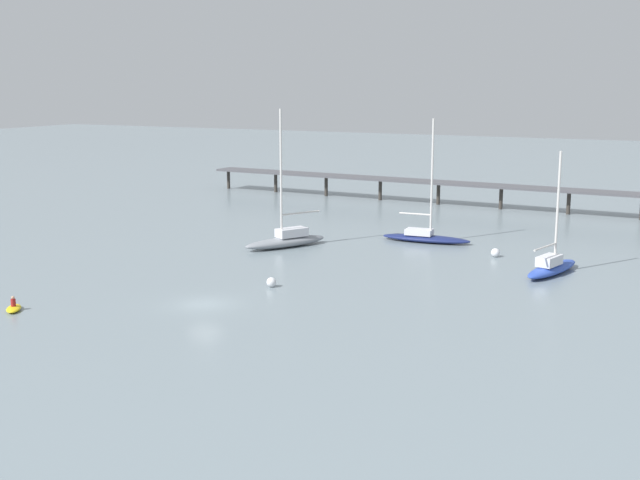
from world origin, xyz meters
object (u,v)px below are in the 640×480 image
object	(u,v)px
sailboat_gray	(287,239)
sailboat_blue	(552,266)
pier	(546,181)
mooring_buoy_far	(495,253)
mooring_buoy_near	(271,282)
sailboat_navy	(425,236)
dinghy_yellow	(14,308)

from	to	relation	value
sailboat_gray	sailboat_blue	xyz separation A→B (m)	(26.81, -0.08, -0.12)
pier	mooring_buoy_far	distance (m)	30.00
mooring_buoy_far	mooring_buoy_near	world-z (taller)	mooring_buoy_far
pier	sailboat_gray	size ratio (longest dim) A/B	5.16
pier	mooring_buoy_near	size ratio (longest dim) A/B	89.11
sailboat_blue	mooring_buoy_near	distance (m)	25.02
sailboat_navy	dinghy_yellow	size ratio (longest dim) A/B	5.43
sailboat_blue	mooring_buoy_near	world-z (taller)	sailboat_blue
mooring_buoy_near	sailboat_navy	bearing A→B (deg)	77.82
pier	sailboat_gray	xyz separation A→B (m)	(-19.52, -34.48, -3.27)
dinghy_yellow	mooring_buoy_far	world-z (taller)	dinghy_yellow
sailboat_gray	mooring_buoy_near	size ratio (longest dim) A/B	17.29
pier	mooring_buoy_far	world-z (taller)	pier
pier	sailboat_blue	size ratio (longest dim) A/B	6.70
sailboat_gray	dinghy_yellow	size ratio (longest dim) A/B	5.88
sailboat_navy	sailboat_gray	distance (m)	14.88
pier	sailboat_navy	distance (m)	26.96
sailboat_navy	sailboat_blue	bearing A→B (deg)	-30.99
sailboat_navy	dinghy_yellow	world-z (taller)	sailboat_navy
sailboat_navy	sailboat_blue	xyz separation A→B (m)	(14.83, -8.91, 0.06)
sailboat_blue	dinghy_yellow	size ratio (longest dim) A/B	4.53
sailboat_gray	dinghy_yellow	bearing A→B (deg)	-103.06
sailboat_navy	mooring_buoy_near	size ratio (longest dim) A/B	15.96
sailboat_navy	mooring_buoy_near	xyz separation A→B (m)	(-5.17, -23.94, -0.28)
sailboat_navy	dinghy_yellow	distance (m)	42.97
pier	dinghy_yellow	size ratio (longest dim) A/B	30.33
mooring_buoy_far	sailboat_gray	bearing A→B (deg)	-167.06
dinghy_yellow	mooring_buoy_near	bearing A→B (deg)	46.91
pier	dinghy_yellow	bearing A→B (deg)	-112.36
sailboat_blue	dinghy_yellow	world-z (taller)	sailboat_blue
sailboat_navy	dinghy_yellow	xyz separation A→B (m)	(-18.88, -38.60, -0.47)
sailboat_gray	mooring_buoy_near	world-z (taller)	sailboat_gray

